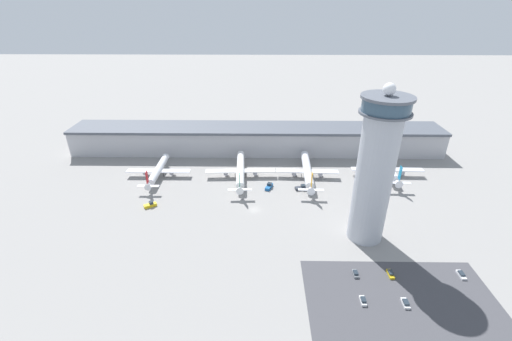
{
  "coord_description": "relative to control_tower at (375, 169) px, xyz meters",
  "views": [
    {
      "loc": [
        2.69,
        -136.96,
        90.21
      ],
      "look_at": [
        0.44,
        14.66,
        13.64
      ],
      "focal_mm": 24.0,
      "sensor_mm": 36.0,
      "label": 1
    }
  ],
  "objects": [
    {
      "name": "car_blue_compact",
      "position": [
        -9.15,
        -23.09,
        -31.07
      ],
      "size": [
        1.81,
        4.05,
        1.51
      ],
      "color": "black",
      "rests_on": "ground"
    },
    {
      "name": "airplane_gate_bravo",
      "position": [
        -55.2,
        51.69,
        -27.1
      ],
      "size": [
        39.0,
        45.82,
        13.71
      ],
      "color": "white",
      "rests_on": "ground"
    },
    {
      "name": "ground_plane",
      "position": [
        -46.67,
        19.24,
        -31.65
      ],
      "size": [
        1000.0,
        1000.0,
        0.0
      ],
      "primitive_type": "plane",
      "color": "gray"
    },
    {
      "name": "airplane_gate_alpha",
      "position": [
        -101.38,
        51.71,
        -27.52
      ],
      "size": [
        35.63,
        38.14,
        12.67
      ],
      "color": "silver",
      "rests_on": "ground"
    },
    {
      "name": "car_maroon_suv",
      "position": [
        4.01,
        -36.37,
        -31.09
      ],
      "size": [
        1.94,
        4.44,
        1.45
      ],
      "color": "black",
      "rests_on": "ground"
    },
    {
      "name": "service_truck_catering",
      "position": [
        -39.41,
        40.38,
        -30.7
      ],
      "size": [
        4.57,
        7.19,
        2.75
      ],
      "color": "black",
      "rests_on": "ground"
    },
    {
      "name": "airplane_gate_delta",
      "position": [
        27.47,
        54.7,
        -27.05
      ],
      "size": [
        40.1,
        35.98,
        14.38
      ],
      "color": "silver",
      "rests_on": "ground"
    },
    {
      "name": "terminal_building",
      "position": [
        -46.67,
        89.24,
        -23.06
      ],
      "size": [
        235.61,
        25.0,
        17.0
      ],
      "color": "#B2B2B7",
      "rests_on": "ground"
    },
    {
      "name": "service_truck_fuel",
      "position": [
        -97.1,
        21.33,
        -30.71
      ],
      "size": [
        6.2,
        5.01,
        2.74
      ],
      "color": "black",
      "rests_on": "ground"
    },
    {
      "name": "car_silver_sedan",
      "position": [
        3.58,
        -22.99,
        -31.06
      ],
      "size": [
        1.79,
        4.57,
        1.53
      ],
      "color": "black",
      "rests_on": "ground"
    },
    {
      "name": "service_truck_baggage",
      "position": [
        -22.05,
        39.17,
        -30.74
      ],
      "size": [
        7.44,
        3.92,
        2.65
      ],
      "color": "black",
      "rests_on": "ground"
    },
    {
      "name": "parking_lot_surface",
      "position": [
        3.54,
        -35.93,
        -31.65
      ],
      "size": [
        64.0,
        40.0,
        0.01
      ],
      "primitive_type": "cube",
      "color": "#424247",
      "rests_on": "ground"
    },
    {
      "name": "car_navy_sedan",
      "position": [
        29.19,
        -22.95,
        -31.13
      ],
      "size": [
        1.81,
        4.7,
        1.37
      ],
      "color": "black",
      "rests_on": "ground"
    },
    {
      "name": "control_tower",
      "position": [
        0.0,
        0.0,
        0.0
      ],
      "size": [
        18.58,
        18.58,
        64.55
      ],
      "color": "#ADB2BC",
      "rests_on": "ground"
    },
    {
      "name": "airplane_gate_charlie",
      "position": [
        -17.94,
        51.86,
        -27.1
      ],
      "size": [
        34.81,
        45.78,
        14.27
      ],
      "color": "silver",
      "rests_on": "ground"
    },
    {
      "name": "car_red_hatchback",
      "position": [
        -9.68,
        -35.56,
        -31.05
      ],
      "size": [
        1.78,
        4.17,
        1.54
      ],
      "color": "black",
      "rests_on": "ground"
    }
  ]
}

